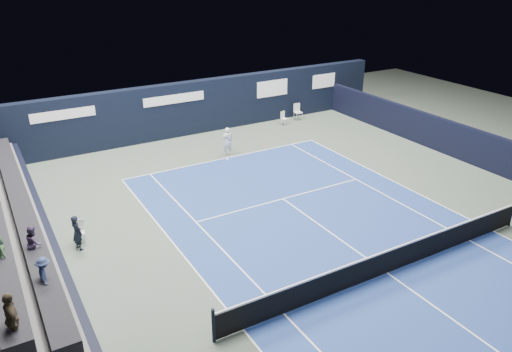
{
  "coord_description": "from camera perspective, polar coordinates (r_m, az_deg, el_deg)",
  "views": [
    {
      "loc": [
        -10.76,
        -9.8,
        9.72
      ],
      "look_at": [
        -1.25,
        6.59,
        1.3
      ],
      "focal_mm": 35.0,
      "sensor_mm": 36.0,
      "label": 1
    }
  ],
  "objects": [
    {
      "name": "folding_chair_back_a",
      "position": [
        31.29,
        3.13,
        6.88
      ],
      "size": [
        0.45,
        0.47,
        0.83
      ],
      "rotation": [
        0.0,
        0.0,
        0.27
      ],
      "color": "silver",
      "rests_on": "ground"
    },
    {
      "name": "side_barrier_left",
      "position": [
        18.26,
        -22.19,
        -7.98
      ],
      "size": [
        0.33,
        22.0,
        1.2
      ],
      "color": "black",
      "rests_on": "ground"
    },
    {
      "name": "folding_chair_back_b",
      "position": [
        32.36,
        4.77,
        7.48
      ],
      "size": [
        0.5,
        0.48,
        1.03
      ],
      "rotation": [
        0.0,
        0.0,
        -0.1
      ],
      "color": "silver",
      "rests_on": "ground"
    },
    {
      "name": "ground",
      "position": [
        18.69,
        10.52,
        -7.82
      ],
      "size": [
        48.0,
        48.0,
        0.0
      ],
      "primitive_type": "plane",
      "color": "#48554B",
      "rests_on": "ground"
    },
    {
      "name": "enclosure_wall_right",
      "position": [
        27.91,
        22.04,
        3.74
      ],
      "size": [
        0.3,
        22.0,
        1.8
      ],
      "primitive_type": "cube",
      "color": "black",
      "rests_on": "ground"
    },
    {
      "name": "court_surface",
      "position": [
        17.49,
        14.78,
        -10.68
      ],
      "size": [
        10.97,
        23.77,
        0.01
      ],
      "primitive_type": "cube",
      "color": "navy",
      "rests_on": "ground"
    },
    {
      "name": "line_judge",
      "position": [
        18.95,
        -19.78,
        -6.1
      ],
      "size": [
        0.48,
        0.58,
        1.35
      ],
      "primitive_type": "imported",
      "rotation": [
        0.0,
        0.0,
        1.94
      ],
      "color": "black",
      "rests_on": "ground"
    },
    {
      "name": "tennis_net",
      "position": [
        17.22,
        14.95,
        -9.3
      ],
      "size": [
        12.9,
        0.1,
        1.1
      ],
      "color": "black",
      "rests_on": "ground"
    },
    {
      "name": "back_sponsor_wall",
      "position": [
        29.56,
        -7.63,
        7.71
      ],
      "size": [
        26.0,
        0.63,
        3.1
      ],
      "color": "black",
      "rests_on": "ground"
    },
    {
      "name": "tennis_player",
      "position": [
        26.34,
        -3.31,
        4.01
      ],
      "size": [
        0.6,
        0.83,
        1.5
      ],
      "color": "white",
      "rests_on": "ground"
    },
    {
      "name": "court_markings",
      "position": [
        17.49,
        14.78,
        -10.67
      ],
      "size": [
        11.03,
        23.83,
        0.0
      ],
      "color": "white",
      "rests_on": "court_surface"
    },
    {
      "name": "line_judge_chair",
      "position": [
        19.51,
        -19.56,
        -5.8
      ],
      "size": [
        0.45,
        0.44,
        0.86
      ],
      "rotation": [
        0.0,
        0.0,
        -0.21
      ],
      "color": "silver",
      "rests_on": "ground"
    }
  ]
}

